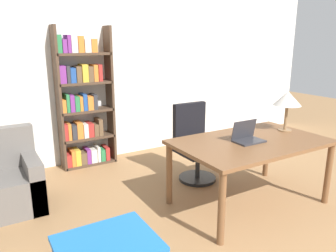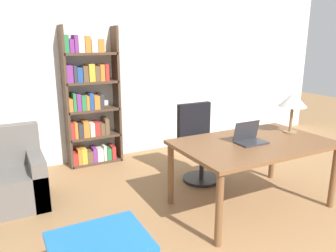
# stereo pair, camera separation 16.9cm
# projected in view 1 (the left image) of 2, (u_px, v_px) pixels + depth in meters

# --- Properties ---
(wall_back) EXTENTS (8.00, 0.06, 2.70)m
(wall_back) POSITION_uv_depth(u_px,v_px,m) (121.00, 72.00, 5.17)
(wall_back) COLOR white
(wall_back) RESTS_ON ground_plane
(desk) EXTENTS (1.69, 1.04, 0.76)m
(desk) POSITION_uv_depth(u_px,v_px,m) (251.00, 148.00, 3.66)
(desk) COLOR brown
(desk) RESTS_ON ground_plane
(laptop) EXTENTS (0.33, 0.22, 0.23)m
(laptop) POSITION_uv_depth(u_px,v_px,m) (247.00, 137.00, 3.59)
(laptop) COLOR #2D2D33
(laptop) RESTS_ON desk
(table_lamp) EXTENTS (0.33, 0.33, 0.49)m
(table_lamp) POSITION_uv_depth(u_px,v_px,m) (288.00, 99.00, 3.93)
(table_lamp) COLOR olive
(table_lamp) RESTS_ON desk
(office_chair) EXTENTS (0.51, 0.51, 1.03)m
(office_chair) POSITION_uv_depth(u_px,v_px,m) (195.00, 145.00, 4.41)
(office_chair) COLOR black
(office_chair) RESTS_ON ground_plane
(side_table_blue) EXTENTS (0.69, 0.56, 0.48)m
(side_table_blue) POSITION_uv_depth(u_px,v_px,m) (108.00, 250.00, 2.30)
(side_table_blue) COLOR blue
(side_table_blue) RESTS_ON ground_plane
(armchair) EXTENTS (0.76, 0.70, 0.89)m
(armchair) POSITION_uv_depth(u_px,v_px,m) (4.00, 184.00, 3.62)
(armchair) COLOR #66605B
(armchair) RESTS_ON ground_plane
(bookshelf) EXTENTS (0.80, 0.28, 2.04)m
(bookshelf) POSITION_uv_depth(u_px,v_px,m) (83.00, 104.00, 4.77)
(bookshelf) COLOR #4C3828
(bookshelf) RESTS_ON ground_plane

